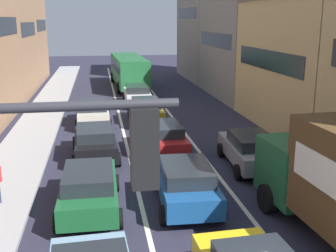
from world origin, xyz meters
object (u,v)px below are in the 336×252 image
at_px(coupe_centre_lane_fourth, 146,110).
at_px(sedan_left_lane_fourth, 93,112).
at_px(sedan_centre_lane_fifth, 137,94).
at_px(bus_mid_queue_primary, 129,69).
at_px(wagon_left_lane_second, 89,188).
at_px(hatchback_centre_lane_third, 162,137).
at_px(sedan_right_lane_behind_truck, 250,149).
at_px(sedan_centre_lane_second, 185,182).
at_px(sedan_left_lane_third, 95,141).

bearing_deg(coupe_centre_lane_fourth, sedan_left_lane_fourth, 90.98).
distance_m(sedan_left_lane_fourth, sedan_centre_lane_fifth, 6.51).
bearing_deg(bus_mid_queue_primary, wagon_left_lane_second, 170.57).
distance_m(wagon_left_lane_second, hatchback_centre_lane_third, 6.63).
height_order(sedan_right_lane_behind_truck, bus_mid_queue_primary, bus_mid_queue_primary).
xyz_separation_m(sedan_centre_lane_second, sedan_left_lane_fourth, (-3.19, 12.03, 0.00)).
height_order(hatchback_centre_lane_third, sedan_left_lane_third, same).
bearing_deg(bus_mid_queue_primary, coupe_centre_lane_fourth, 177.83).
distance_m(hatchback_centre_lane_third, bus_mid_queue_primary, 20.18).
height_order(sedan_centre_lane_second, sedan_left_lane_fourth, same).
distance_m(sedan_left_lane_third, sedan_centre_lane_fifth, 12.49).
height_order(sedan_centre_lane_second, sedan_right_lane_behind_truck, same).
bearing_deg(sedan_left_lane_fourth, sedan_centre_lane_second, -166.03).
bearing_deg(sedan_left_lane_third, sedan_right_lane_behind_truck, -112.01).
distance_m(sedan_left_lane_third, sedan_right_lane_behind_truck, 7.01).
relative_size(wagon_left_lane_second, bus_mid_queue_primary, 0.41).
bearing_deg(hatchback_centre_lane_third, wagon_left_lane_second, 148.31).
xyz_separation_m(sedan_right_lane_behind_truck, bus_mid_queue_primary, (-3.52, 22.69, 0.96)).
xyz_separation_m(sedan_centre_lane_second, sedan_centre_lane_fifth, (0.02, 17.70, 0.00)).
height_order(wagon_left_lane_second, sedan_left_lane_fourth, same).
bearing_deg(bus_mid_queue_primary, sedan_left_lane_third, 169.12).
height_order(wagon_left_lane_second, hatchback_centre_lane_third, same).
bearing_deg(sedan_right_lane_behind_truck, coupe_centre_lane_fourth, 24.50).
xyz_separation_m(coupe_centre_lane_fourth, sedan_right_lane_behind_truck, (3.50, -8.87, 0.00)).
relative_size(sedan_left_lane_third, bus_mid_queue_primary, 0.41).
xyz_separation_m(sedan_left_lane_fourth, sedan_right_lane_behind_truck, (6.73, -8.80, 0.00)).
bearing_deg(sedan_centre_lane_second, bus_mid_queue_primary, 2.15).
height_order(sedan_centre_lane_second, sedan_left_lane_third, same).
bearing_deg(bus_mid_queue_primary, hatchback_centre_lane_third, 177.98).
bearing_deg(bus_mid_queue_primary, sedan_right_lane_behind_truck, -173.43).
height_order(sedan_centre_lane_second, wagon_left_lane_second, same).
bearing_deg(wagon_left_lane_second, coupe_centre_lane_fourth, -14.57).
bearing_deg(sedan_centre_lane_fifth, sedan_right_lane_behind_truck, -165.88).
height_order(coupe_centre_lane_fourth, sedan_right_lane_behind_truck, same).
height_order(coupe_centre_lane_fourth, sedan_left_lane_fourth, same).
distance_m(hatchback_centre_lane_third, sedan_right_lane_behind_truck, 4.27).
bearing_deg(sedan_left_lane_third, sedan_left_lane_fourth, -1.25).
bearing_deg(sedan_centre_lane_second, sedan_left_lane_third, 30.95).
distance_m(sedan_left_lane_third, bus_mid_queue_primary, 20.58).
bearing_deg(sedan_centre_lane_fifth, bus_mid_queue_primary, 0.56).
bearing_deg(sedan_right_lane_behind_truck, sedan_centre_lane_second, 135.40).
xyz_separation_m(wagon_left_lane_second, sedan_centre_lane_fifth, (3.27, 17.66, 0.00)).
bearing_deg(sedan_centre_lane_second, coupe_centre_lane_fourth, 2.02).
bearing_deg(wagon_left_lane_second, sedan_left_lane_fourth, 0.39).
distance_m(sedan_centre_lane_second, sedan_right_lane_behind_truck, 4.79).
distance_m(coupe_centre_lane_fourth, sedan_right_lane_behind_truck, 9.53).
distance_m(sedan_right_lane_behind_truck, bus_mid_queue_primary, 22.98).
bearing_deg(sedan_right_lane_behind_truck, bus_mid_queue_primary, 11.78).
bearing_deg(coupe_centre_lane_fourth, wagon_left_lane_second, 164.60).
relative_size(coupe_centre_lane_fourth, sedan_right_lane_behind_truck, 0.98).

